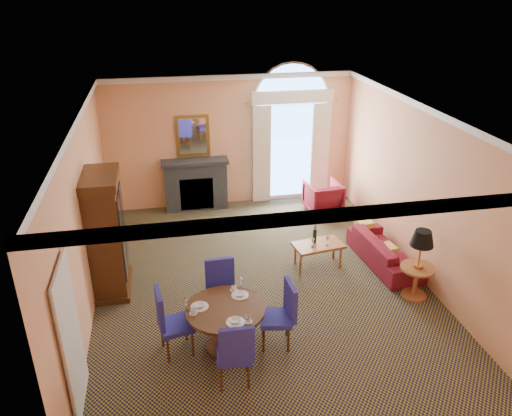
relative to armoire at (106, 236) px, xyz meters
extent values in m
plane|color=black|center=(2.72, -0.33, -1.08)|extent=(7.50, 7.50, 0.00)
cube|color=#F3A874|center=(2.72, 3.42, 0.52)|extent=(6.00, 0.04, 3.20)
cube|color=#F3A874|center=(-0.28, -0.33, 0.52)|extent=(0.04, 7.50, 3.20)
cube|color=#F3A874|center=(5.72, -0.33, 0.52)|extent=(0.04, 7.50, 3.20)
cube|color=white|center=(2.72, -0.33, 2.12)|extent=(6.00, 7.50, 0.04)
cube|color=silver|center=(2.72, -0.33, 2.06)|extent=(6.00, 7.50, 0.12)
cube|color=silver|center=(-0.24, -2.73, -0.05)|extent=(0.08, 0.90, 2.06)
cube|color=#32363B|center=(1.82, 3.22, -0.48)|extent=(1.50, 0.40, 1.20)
cube|color=#32363B|center=(1.82, 3.19, 0.16)|extent=(1.60, 0.46, 0.08)
cube|color=gold|center=(1.82, 3.39, 0.72)|extent=(0.80, 0.04, 1.00)
cube|color=white|center=(1.82, 3.37, 0.72)|extent=(0.64, 0.02, 0.84)
cube|color=silver|center=(4.22, 3.40, 0.17)|extent=(1.90, 0.04, 2.50)
cube|color=#95BEF9|center=(4.22, 3.39, 0.17)|extent=(1.70, 0.02, 2.30)
cylinder|color=silver|center=(4.22, 3.40, 1.42)|extent=(1.90, 0.04, 1.90)
cube|color=beige|center=(3.47, 3.28, 0.17)|extent=(0.45, 0.06, 2.45)
cube|color=beige|center=(4.97, 3.28, 0.17)|extent=(0.45, 0.06, 2.45)
cube|color=beige|center=(4.22, 3.28, 1.57)|extent=(2.00, 0.08, 0.30)
cube|color=#3C200D|center=(0.00, 0.00, -0.04)|extent=(0.57, 1.03, 2.07)
cube|color=#3C200D|center=(0.00, 0.00, 1.07)|extent=(0.64, 1.14, 0.17)
cube|color=#3C200D|center=(0.00, 0.00, -1.03)|extent=(0.64, 1.14, 0.10)
cylinder|color=#3C200D|center=(1.82, -2.06, -0.35)|extent=(1.20, 1.20, 0.05)
cylinder|color=#3C200D|center=(1.82, -2.06, -0.72)|extent=(0.16, 0.16, 0.71)
cylinder|color=#3C200D|center=(1.82, -2.06, -1.05)|extent=(0.60, 0.60, 0.06)
cylinder|color=white|center=(2.08, -1.79, -0.31)|extent=(0.27, 0.27, 0.01)
imported|color=white|center=(2.08, -1.79, -0.29)|extent=(0.15, 0.15, 0.04)
imported|color=white|center=(2.01, -1.62, -0.28)|extent=(0.09, 0.09, 0.07)
cylinder|color=white|center=(1.45, -1.96, -0.31)|extent=(0.27, 0.27, 0.01)
imported|color=white|center=(1.45, -1.96, -0.29)|extent=(0.15, 0.15, 0.04)
imported|color=white|center=(1.34, -2.11, -0.28)|extent=(0.09, 0.09, 0.07)
cylinder|color=white|center=(1.91, -2.43, -0.31)|extent=(0.27, 0.27, 0.01)
imported|color=white|center=(1.91, -2.43, -0.29)|extent=(0.15, 0.15, 0.04)
imported|color=white|center=(2.09, -2.45, -0.28)|extent=(0.09, 0.09, 0.07)
cube|color=navy|center=(1.84, -1.38, -0.60)|extent=(0.52, 0.52, 0.08)
cube|color=navy|center=(1.85, -1.16, -0.28)|extent=(0.48, 0.09, 0.57)
cylinder|color=#3C200D|center=(2.01, -1.18, -0.86)|extent=(0.04, 0.04, 0.44)
cylinder|color=#3C200D|center=(1.64, -1.21, -0.86)|extent=(0.04, 0.04, 0.44)
cylinder|color=#3C200D|center=(2.05, -1.55, -0.86)|extent=(0.04, 0.04, 0.44)
cylinder|color=#3C200D|center=(1.67, -1.59, -0.86)|extent=(0.04, 0.04, 0.44)
cube|color=navy|center=(1.84, -2.75, -0.60)|extent=(0.53, 0.53, 0.08)
cube|color=navy|center=(1.85, -2.97, -0.28)|extent=(0.48, 0.09, 0.57)
cylinder|color=#3C200D|center=(1.63, -2.91, -0.86)|extent=(0.04, 0.04, 0.44)
cylinder|color=#3C200D|center=(2.01, -2.95, -0.86)|extent=(0.04, 0.04, 0.44)
cylinder|color=#3C200D|center=(1.67, -2.54, -0.86)|extent=(0.04, 0.04, 0.44)
cylinder|color=#3C200D|center=(2.05, -2.58, -0.86)|extent=(0.04, 0.04, 0.44)
cube|color=navy|center=(2.59, -2.10, -0.60)|extent=(0.56, 0.56, 0.08)
cube|color=navy|center=(2.80, -2.11, -0.28)|extent=(0.10, 0.48, 0.57)
cylinder|color=#3C200D|center=(2.74, -2.31, -0.86)|extent=(0.04, 0.04, 0.44)
cylinder|color=#3C200D|center=(2.80, -1.94, -0.86)|extent=(0.04, 0.04, 0.44)
cylinder|color=#3C200D|center=(2.37, -2.25, -0.86)|extent=(0.04, 0.04, 0.44)
cylinder|color=#3C200D|center=(2.43, -1.88, -0.86)|extent=(0.04, 0.04, 0.44)
cube|color=navy|center=(1.08, -1.97, -0.60)|extent=(0.57, 0.57, 0.08)
cube|color=navy|center=(0.87, -1.94, -0.28)|extent=(0.13, 0.49, 0.57)
cylinder|color=#3C200D|center=(0.86, -1.82, -0.86)|extent=(0.04, 0.04, 0.44)
cylinder|color=#3C200D|center=(0.94, -2.19, -0.86)|extent=(0.04, 0.04, 0.44)
cylinder|color=#3C200D|center=(1.23, -1.75, -0.86)|extent=(0.04, 0.04, 0.44)
cylinder|color=#3C200D|center=(1.30, -2.12, -0.86)|extent=(0.04, 0.04, 0.44)
imported|color=maroon|center=(5.27, -0.14, -0.79)|extent=(0.91, 1.99, 0.57)
imported|color=maroon|center=(4.82, 2.45, -0.70)|extent=(0.87, 0.89, 0.75)
cube|color=#AA6033|center=(3.93, 0.02, -0.62)|extent=(1.02, 0.66, 0.05)
cylinder|color=#AA6033|center=(3.53, -0.17, -0.86)|extent=(0.05, 0.05, 0.42)
cylinder|color=#AA6033|center=(4.34, -0.17, -0.86)|extent=(0.05, 0.05, 0.42)
cylinder|color=#AA6033|center=(3.53, 0.21, -0.86)|extent=(0.05, 0.05, 0.42)
cylinder|color=#AA6033|center=(4.34, 0.21, -0.86)|extent=(0.05, 0.05, 0.42)
cylinder|color=#AA6033|center=(5.32, -1.32, -0.49)|extent=(0.60, 0.60, 0.04)
cylinder|color=#AA6033|center=(5.32, -1.32, -0.80)|extent=(0.08, 0.08, 0.56)
cylinder|color=#AA6033|center=(5.32, -1.32, -1.06)|extent=(0.44, 0.44, 0.04)
camera|label=1|loc=(1.10, -8.12, 4.13)|focal=35.00mm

